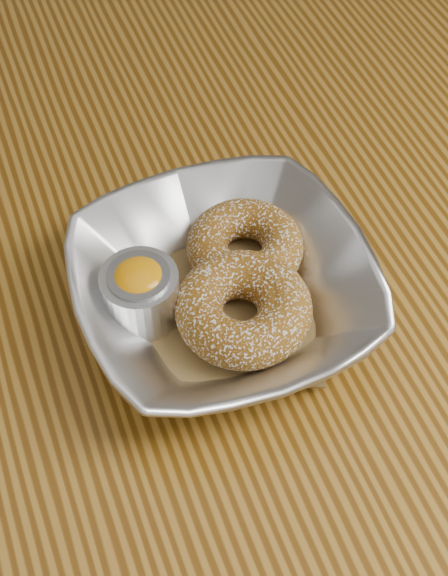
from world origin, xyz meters
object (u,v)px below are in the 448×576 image
object	(u,v)px
donut_extra	(239,310)
ramekin	(141,292)
table	(191,313)
donut_back	(245,246)
donut_front	(243,308)
serving_bowl	(224,290)

from	to	relation	value
donut_extra	ramekin	xyz separation A→B (m)	(-0.06, 0.04, 0.01)
table	ramekin	distance (m)	0.16
donut_back	donut_front	size ratio (longest dim) A/B	0.90
serving_bowl	donut_extra	bearing A→B (deg)	-79.03
table	serving_bowl	world-z (taller)	serving_bowl
serving_bowl	donut_back	bearing A→B (deg)	48.59
donut_front	donut_extra	size ratio (longest dim) A/B	1.09
donut_back	ramekin	xyz separation A→B (m)	(-0.09, -0.02, 0.01)
ramekin	donut_extra	bearing A→B (deg)	-29.09
serving_bowl	ramekin	xyz separation A→B (m)	(-0.06, 0.02, 0.01)
table	serving_bowl	distance (m)	0.15
serving_bowl	donut_extra	size ratio (longest dim) A/B	2.37
table	donut_front	size ratio (longest dim) A/B	11.85
donut_extra	donut_front	bearing A→B (deg)	-17.04
serving_bowl	donut_back	distance (m)	0.05
table	ramekin	bearing A→B (deg)	-132.77
donut_front	ramekin	xyz separation A→B (m)	(-0.07, 0.04, 0.01)
donut_extra	ramekin	bearing A→B (deg)	150.91
serving_bowl	donut_front	distance (m)	0.02
table	donut_extra	xyz separation A→B (m)	(0.01, -0.10, 0.13)
donut_front	donut_extra	distance (m)	0.00
serving_bowl	donut_front	xyz separation A→B (m)	(0.01, -0.02, 0.00)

